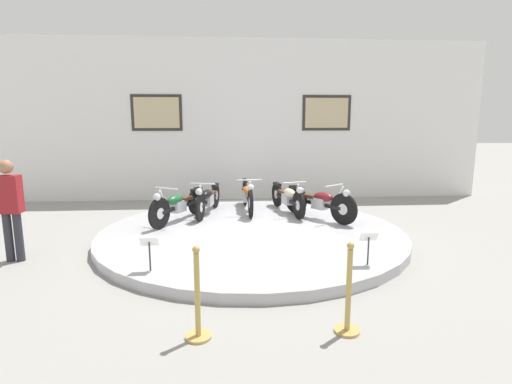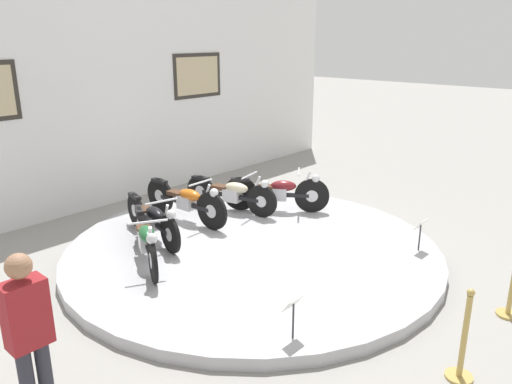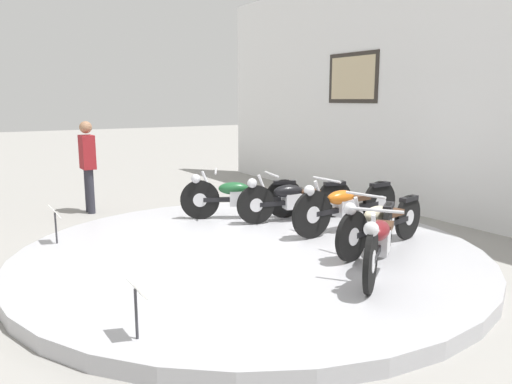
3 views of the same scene
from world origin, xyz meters
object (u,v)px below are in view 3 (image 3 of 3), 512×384
motorcycle_orange (346,204)px  motorcycle_maroon (380,238)px  motorcycle_green (240,195)px  info_placard_front_centre (135,295)px  info_placard_front_left (55,216)px  motorcycle_black (294,198)px  motorcycle_cream (380,221)px  visitor_standing (88,162)px

motorcycle_orange → motorcycle_maroon: motorcycle_orange is taller
motorcycle_green → info_placard_front_centre: 4.16m
motorcycle_maroon → info_placard_front_left: motorcycle_maroon is taller
motorcycle_black → motorcycle_cream: motorcycle_cream is taller
motorcycle_green → motorcycle_black: (0.59, 0.63, -0.01)m
motorcycle_black → motorcycle_cream: (1.83, 0.00, 0.00)m
motorcycle_black → info_placard_front_left: bearing=-101.2°
motorcycle_black → motorcycle_orange: motorcycle_orange is taller
motorcycle_cream → info_placard_front_left: bearing=-126.3°
info_placard_front_left → visitor_standing: bearing=156.4°
motorcycle_orange → motorcycle_maroon: (1.51, -0.88, -0.01)m
motorcycle_green → motorcycle_maroon: (3.02, 0.00, 0.01)m
info_placard_front_left → visitor_standing: (-2.38, 1.04, 0.41)m
motorcycle_cream → motorcycle_maroon: bearing=-46.6°
motorcycle_cream → info_placard_front_left: motorcycle_cream is taller
motorcycle_orange → info_placard_front_centre: (1.59, -3.66, -0.03)m
motorcycle_green → motorcycle_maroon: motorcycle_maroon is taller
motorcycle_green → motorcycle_orange: (1.51, 0.88, 0.02)m
visitor_standing → info_placard_front_left: bearing=-23.6°
motorcycle_black → motorcycle_cream: 1.83m
info_placard_front_centre → visitor_standing: visitor_standing is taller
motorcycle_green → visitor_standing: 3.04m
motorcycle_green → info_placard_front_centre: size_ratio=3.44×
motorcycle_green → info_placard_front_left: size_ratio=3.44×
motorcycle_cream → motorcycle_maroon: 0.87m
motorcycle_maroon → visitor_standing: bearing=-162.3°
motorcycle_black → info_placard_front_centre: 4.23m
visitor_standing → info_placard_front_centre: bearing=-10.6°
motorcycle_green → motorcycle_cream: 2.51m
motorcycle_green → motorcycle_cream: (2.43, 0.63, -0.01)m
motorcycle_black → visitor_standing: 3.89m
info_placard_front_centre → visitor_standing: bearing=169.4°
motorcycle_orange → info_placard_front_left: motorcycle_orange is taller
motorcycle_cream → visitor_standing: 5.45m
motorcycle_green → motorcycle_orange: size_ratio=0.87×
motorcycle_green → info_placard_front_left: (-0.08, -2.78, -0.01)m
visitor_standing → motorcycle_orange: bearing=33.5°
motorcycle_cream → motorcycle_green: bearing=-165.3°
motorcycle_black → info_placard_front_left: size_ratio=3.74×
motorcycle_orange → motorcycle_maroon: size_ratio=1.23×
motorcycle_cream → info_placard_front_left: size_ratio=3.75×
motorcycle_green → visitor_standing: bearing=-144.7°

